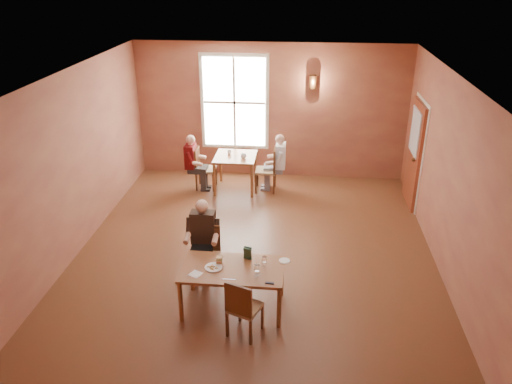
# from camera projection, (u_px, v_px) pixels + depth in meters

# --- Properties ---
(ground) EXTENTS (6.00, 7.00, 0.01)m
(ground) POSITION_uv_depth(u_px,v_px,m) (255.00, 253.00, 8.52)
(ground) COLOR brown
(ground) RESTS_ON ground
(wall_back) EXTENTS (6.00, 0.04, 3.00)m
(wall_back) POSITION_uv_depth(u_px,v_px,m) (271.00, 112.00, 11.05)
(wall_back) COLOR brown
(wall_back) RESTS_ON ground
(wall_front) EXTENTS (6.00, 0.04, 3.00)m
(wall_front) POSITION_uv_depth(u_px,v_px,m) (218.00, 311.00, 4.73)
(wall_front) COLOR brown
(wall_front) RESTS_ON ground
(wall_left) EXTENTS (0.04, 7.00, 3.00)m
(wall_left) POSITION_uv_depth(u_px,v_px,m) (73.00, 165.00, 8.16)
(wall_left) COLOR brown
(wall_left) RESTS_ON ground
(wall_right) EXTENTS (0.04, 7.00, 3.00)m
(wall_right) POSITION_uv_depth(u_px,v_px,m) (450.00, 179.00, 7.62)
(wall_right) COLOR brown
(wall_right) RESTS_ON ground
(ceiling) EXTENTS (6.00, 7.00, 0.04)m
(ceiling) POSITION_uv_depth(u_px,v_px,m) (255.00, 76.00, 7.26)
(ceiling) COLOR white
(ceiling) RESTS_ON wall_back
(window) EXTENTS (1.36, 0.10, 1.96)m
(window) POSITION_uv_depth(u_px,v_px,m) (234.00, 102.00, 11.00)
(window) COLOR white
(window) RESTS_ON wall_back
(door) EXTENTS (0.12, 1.04, 2.10)m
(door) POSITION_uv_depth(u_px,v_px,m) (414.00, 154.00, 9.90)
(door) COLOR maroon
(door) RESTS_ON ground
(wall_sconce) EXTENTS (0.16, 0.16, 0.28)m
(wall_sconce) POSITION_uv_depth(u_px,v_px,m) (313.00, 82.00, 10.59)
(wall_sconce) COLOR brown
(wall_sconce) RESTS_ON wall_back
(main_table) EXTENTS (1.42, 0.80, 0.67)m
(main_table) POSITION_uv_depth(u_px,v_px,m) (233.00, 288.00, 7.03)
(main_table) COLOR brown
(main_table) RESTS_ON ground
(chair_diner_main) EXTENTS (0.38, 0.38, 0.87)m
(chair_diner_main) POSITION_uv_depth(u_px,v_px,m) (206.00, 256.00, 7.62)
(chair_diner_main) COLOR #422414
(chair_diner_main) RESTS_ON ground
(diner_main) EXTENTS (0.49, 0.49, 1.22)m
(diner_main) POSITION_uv_depth(u_px,v_px,m) (206.00, 247.00, 7.52)
(diner_main) COLOR black
(diner_main) RESTS_ON ground
(chair_empty) EXTENTS (0.49, 0.49, 0.86)m
(chair_empty) POSITION_uv_depth(u_px,v_px,m) (245.00, 306.00, 6.50)
(chair_empty) COLOR brown
(chair_empty) RESTS_ON ground
(plate_food) EXTENTS (0.32, 0.32, 0.03)m
(plate_food) POSITION_uv_depth(u_px,v_px,m) (213.00, 267.00, 6.89)
(plate_food) COLOR white
(plate_food) RESTS_ON main_table
(sandwich) EXTENTS (0.08, 0.08, 0.10)m
(sandwich) POSITION_uv_depth(u_px,v_px,m) (219.00, 261.00, 6.97)
(sandwich) COLOR tan
(sandwich) RESTS_ON main_table
(goblet_a) EXTENTS (0.07, 0.07, 0.17)m
(goblet_a) POSITION_uv_depth(u_px,v_px,m) (264.00, 261.00, 6.90)
(goblet_a) COLOR white
(goblet_a) RESTS_ON main_table
(goblet_c) EXTENTS (0.08, 0.08, 0.18)m
(goblet_c) POSITION_uv_depth(u_px,v_px,m) (257.00, 270.00, 6.69)
(goblet_c) COLOR white
(goblet_c) RESTS_ON main_table
(menu_stand) EXTENTS (0.12, 0.09, 0.19)m
(menu_stand) POSITION_uv_depth(u_px,v_px,m) (248.00, 253.00, 7.07)
(menu_stand) COLOR #26442B
(menu_stand) RESTS_ON main_table
(knife) EXTENTS (0.19, 0.02, 0.00)m
(knife) POSITION_uv_depth(u_px,v_px,m) (229.00, 279.00, 6.65)
(knife) COLOR silver
(knife) RESTS_ON main_table
(napkin) EXTENTS (0.21, 0.21, 0.01)m
(napkin) POSITION_uv_depth(u_px,v_px,m) (196.00, 274.00, 6.76)
(napkin) COLOR white
(napkin) RESTS_ON main_table
(side_plate) EXTENTS (0.21, 0.21, 0.01)m
(side_plate) POSITION_uv_depth(u_px,v_px,m) (285.00, 261.00, 7.05)
(side_plate) COLOR white
(side_plate) RESTS_ON main_table
(sunglasses) EXTENTS (0.12, 0.04, 0.01)m
(sunglasses) POSITION_uv_depth(u_px,v_px,m) (270.00, 283.00, 6.56)
(sunglasses) COLOR black
(sunglasses) RESTS_ON main_table
(second_table) EXTENTS (0.87, 0.87, 0.77)m
(second_table) POSITION_uv_depth(u_px,v_px,m) (236.00, 173.00, 10.76)
(second_table) COLOR brown
(second_table) RESTS_ON ground
(chair_diner_white) EXTENTS (0.43, 0.43, 0.96)m
(chair_diner_white) POSITION_uv_depth(u_px,v_px,m) (266.00, 170.00, 10.66)
(chair_diner_white) COLOR brown
(chair_diner_white) RESTS_ON ground
(diner_white) EXTENTS (0.48, 0.48, 1.20)m
(diner_white) POSITION_uv_depth(u_px,v_px,m) (267.00, 164.00, 10.61)
(diner_white) COLOR white
(diner_white) RESTS_ON ground
(chair_diner_maroon) EXTENTS (0.40, 0.40, 0.91)m
(chair_diner_maroon) POSITION_uv_depth(u_px,v_px,m) (206.00, 168.00, 10.79)
(chair_diner_maroon) COLOR #43250D
(chair_diner_maroon) RESTS_ON ground
(diner_maroon) EXTENTS (0.47, 0.47, 1.18)m
(diner_maroon) POSITION_uv_depth(u_px,v_px,m) (204.00, 162.00, 10.73)
(diner_maroon) COLOR #5A1415
(diner_maroon) RESTS_ON ground
(cup_a) EXTENTS (0.13, 0.13, 0.09)m
(cup_a) POSITION_uv_depth(u_px,v_px,m) (243.00, 156.00, 10.45)
(cup_a) COLOR white
(cup_a) RESTS_ON second_table
(cup_b) EXTENTS (0.11, 0.11, 0.09)m
(cup_b) POSITION_uv_depth(u_px,v_px,m) (229.00, 152.00, 10.68)
(cup_b) COLOR silver
(cup_b) RESTS_ON second_table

